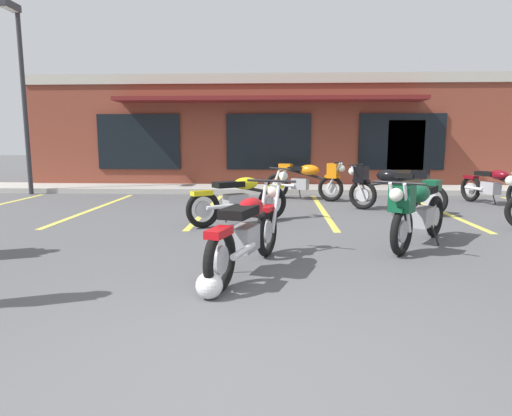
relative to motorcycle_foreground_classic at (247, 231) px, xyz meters
The scene contains 12 objects.
ground_plane 1.07m from the motorcycle_foreground_classic, 85.39° to the left, with size 80.00×80.00×0.00m, color #515154.
sidewalk_kerb 8.19m from the motorcycle_foreground_classic, 89.46° to the left, with size 22.00×1.80×0.14m, color #A8A59E.
brick_storefront_building 12.09m from the motorcycle_foreground_classic, 89.62° to the left, with size 15.20×7.23×3.50m.
painted_stall_lines 4.60m from the motorcycle_foreground_classic, 89.03° to the left, with size 12.58×4.80×0.01m.
motorcycle_foreground_classic is the anchor object (origin of this frame).
motorcycle_black_cruiser 6.28m from the motorcycle_foreground_classic, 79.88° to the left, with size 1.98×1.14×0.98m.
motorcycle_silver_naked 5.11m from the motorcycle_foreground_classic, 58.21° to the left, with size 1.82×1.43×0.98m.
motorcycle_blue_standard 2.62m from the motorcycle_foreground_classic, 29.03° to the left, with size 1.44×1.82×0.98m.
motorcycle_green_cafe_racer 7.55m from the motorcycle_foreground_classic, 45.41° to the left, with size 0.97×2.05×0.98m.
motorcycle_orange_scrambler 2.95m from the motorcycle_foreground_classic, 96.17° to the left, with size 1.81×1.45×0.98m.
helmet_on_pavement 1.02m from the motorcycle_foreground_classic, 108.24° to the right, with size 0.26×0.26×0.26m.
parking_lot_lamp_post 9.95m from the motorcycle_foreground_classic, 133.17° to the left, with size 0.24×0.76×5.00m.
Camera 1 is at (0.24, -2.34, 1.47)m, focal length 30.86 mm.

